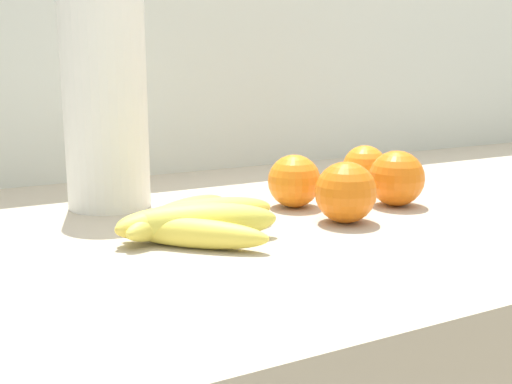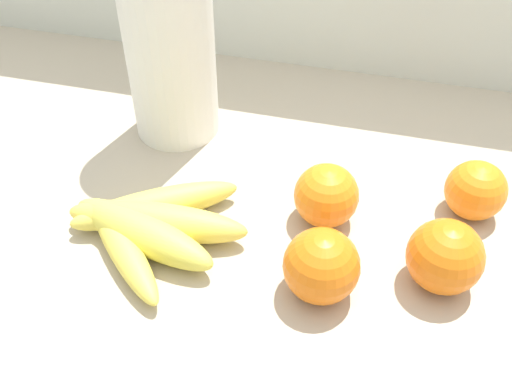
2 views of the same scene
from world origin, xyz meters
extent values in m
cube|color=silver|center=(0.00, 0.39, 0.65)|extent=(2.40, 0.06, 1.30)
ellipsoid|color=#E9D34C|center=(-0.28, -0.08, 0.91)|extent=(0.14, 0.14, 0.03)
ellipsoid|color=#DBD04C|center=(-0.26, -0.06, 0.92)|extent=(0.18, 0.09, 0.04)
ellipsoid|color=#E8CD4C|center=(-0.25, -0.04, 0.92)|extent=(0.20, 0.06, 0.04)
ellipsoid|color=#DCC94C|center=(-0.26, -0.01, 0.92)|extent=(0.18, 0.14, 0.04)
sphere|color=orange|center=(-0.07, -0.07, 0.93)|extent=(0.08, 0.08, 0.08)
sphere|color=orange|center=(-0.08, 0.03, 0.93)|extent=(0.07, 0.07, 0.07)
sphere|color=orange|center=(0.08, 0.08, 0.93)|extent=(0.07, 0.07, 0.07)
sphere|color=orange|center=(0.05, -0.03, 0.93)|extent=(0.08, 0.08, 0.08)
cylinder|color=white|center=(-0.30, 0.16, 1.05)|extent=(0.11, 0.11, 0.30)
cylinder|color=gray|center=(-0.30, 0.16, 1.06)|extent=(0.02, 0.02, 0.33)
camera|label=1|loc=(-0.54, -0.70, 1.10)|focal=45.21mm
camera|label=2|loc=(-0.04, -0.44, 1.37)|focal=40.78mm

